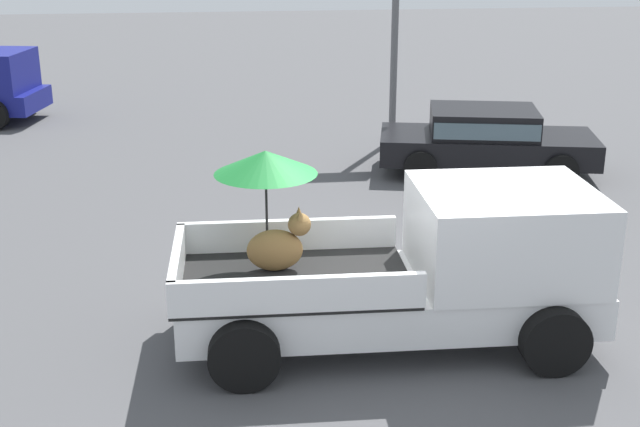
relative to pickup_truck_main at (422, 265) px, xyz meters
The scene contains 3 objects.
ground_plane 1.06m from the pickup_truck_main, behind, with size 80.00×80.00×0.00m, color #4C4C4F.
pickup_truck_main is the anchor object (origin of this frame).
parked_sedan_near 7.54m from the pickup_truck_main, 66.51° to the left, with size 4.58×2.66×1.33m.
Camera 1 is at (-1.98, -9.15, 4.90)m, focal length 47.33 mm.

